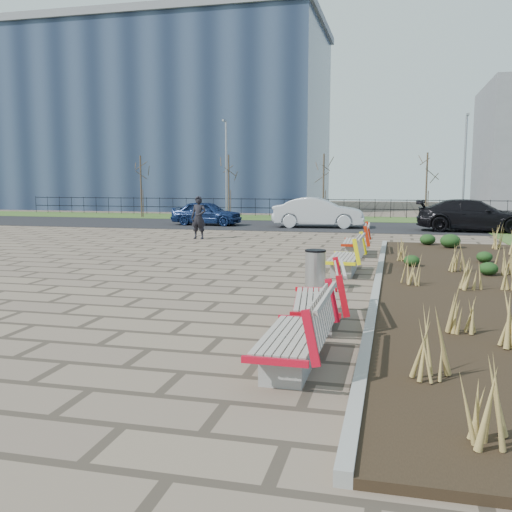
% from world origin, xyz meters
% --- Properties ---
extents(ground, '(120.00, 120.00, 0.00)m').
position_xyz_m(ground, '(0.00, 0.00, 0.00)').
color(ground, brown).
rests_on(ground, ground).
extents(planting_bed, '(4.50, 18.00, 0.10)m').
position_xyz_m(planting_bed, '(6.25, 5.00, 0.05)').
color(planting_bed, black).
rests_on(planting_bed, ground).
extents(planting_curb, '(0.16, 18.00, 0.15)m').
position_xyz_m(planting_curb, '(3.92, 5.00, 0.07)').
color(planting_curb, gray).
rests_on(planting_curb, ground).
extents(grass_verge_far, '(80.00, 5.00, 0.04)m').
position_xyz_m(grass_verge_far, '(0.00, 28.00, 0.02)').
color(grass_verge_far, '#33511E').
rests_on(grass_verge_far, ground).
extents(road, '(80.00, 7.00, 0.02)m').
position_xyz_m(road, '(0.00, 22.00, 0.01)').
color(road, black).
rests_on(road, ground).
extents(bench_a, '(0.92, 2.11, 1.00)m').
position_xyz_m(bench_a, '(3.00, -1.20, 0.50)').
color(bench_a, red).
rests_on(bench_a, ground).
extents(bench_b, '(1.16, 2.20, 1.00)m').
position_xyz_m(bench_b, '(3.00, 1.13, 0.50)').
color(bench_b, red).
rests_on(bench_b, ground).
extents(bench_c, '(0.95, 2.12, 1.00)m').
position_xyz_m(bench_c, '(3.00, 6.66, 0.50)').
color(bench_c, '#FFEC0D').
rests_on(bench_c, ground).
extents(bench_d, '(0.96, 2.12, 1.00)m').
position_xyz_m(bench_d, '(3.00, 10.68, 0.50)').
color(bench_d, '#B0220B').
rests_on(bench_d, ground).
extents(litter_bin, '(0.46, 0.46, 0.88)m').
position_xyz_m(litter_bin, '(2.56, 4.31, 0.44)').
color(litter_bin, '#B2B2B7').
rests_on(litter_bin, ground).
extents(pedestrian, '(0.69, 0.48, 1.80)m').
position_xyz_m(pedestrian, '(-3.73, 14.30, 0.90)').
color(pedestrian, black).
rests_on(pedestrian, ground).
extents(car_blue, '(3.90, 1.74, 1.30)m').
position_xyz_m(car_blue, '(-5.72, 21.28, 0.67)').
color(car_blue, '#11214C').
rests_on(car_blue, road).
extents(car_silver, '(4.79, 1.98, 1.54)m').
position_xyz_m(car_silver, '(0.41, 21.15, 0.79)').
color(car_silver, '#B1B4B9').
rests_on(car_silver, road).
extents(car_black, '(5.44, 2.61, 1.53)m').
position_xyz_m(car_black, '(7.91, 20.47, 0.78)').
color(car_black, black).
rests_on(car_black, road).
extents(tree_a, '(1.40, 1.40, 4.00)m').
position_xyz_m(tree_a, '(-12.00, 26.50, 2.04)').
color(tree_a, '#4C3D2D').
rests_on(tree_a, grass_verge_far).
extents(tree_b, '(1.40, 1.40, 4.00)m').
position_xyz_m(tree_b, '(-6.00, 26.50, 2.04)').
color(tree_b, '#4C3D2D').
rests_on(tree_b, grass_verge_far).
extents(tree_c, '(1.40, 1.40, 4.00)m').
position_xyz_m(tree_c, '(0.00, 26.50, 2.04)').
color(tree_c, '#4C3D2D').
rests_on(tree_c, grass_verge_far).
extents(tree_d, '(1.40, 1.40, 4.00)m').
position_xyz_m(tree_d, '(6.00, 26.50, 2.04)').
color(tree_d, '#4C3D2D').
rests_on(tree_d, grass_verge_far).
extents(lamp_west, '(0.24, 0.60, 6.00)m').
position_xyz_m(lamp_west, '(-6.00, 26.00, 3.04)').
color(lamp_west, gray).
rests_on(lamp_west, grass_verge_far).
extents(lamp_east, '(0.24, 0.60, 6.00)m').
position_xyz_m(lamp_east, '(8.00, 26.00, 3.04)').
color(lamp_east, gray).
rests_on(lamp_east, grass_verge_far).
extents(railing_fence, '(44.00, 0.10, 1.20)m').
position_xyz_m(railing_fence, '(0.00, 29.50, 0.64)').
color(railing_fence, black).
rests_on(railing_fence, grass_verge_far).
extents(building_glass, '(40.00, 14.00, 15.00)m').
position_xyz_m(building_glass, '(-22.00, 40.00, 7.50)').
color(building_glass, '#192338').
rests_on(building_glass, ground).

